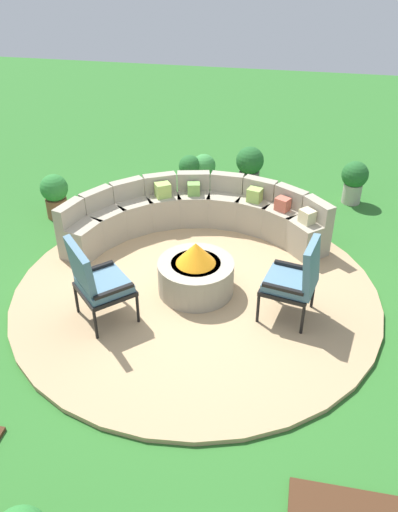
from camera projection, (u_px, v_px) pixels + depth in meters
name	position (u px, v px, depth m)	size (l,w,h in m)	color
ground_plane	(196.00, 294.00, 6.70)	(24.00, 24.00, 0.00)	#2D6B28
patio_circle	(196.00, 292.00, 6.69)	(4.62, 4.62, 0.06)	tan
fire_pit	(196.00, 273.00, 6.52)	(0.95, 0.95, 0.70)	#9E937F
curved_stone_bench	(195.00, 215.00, 7.69)	(3.68, 1.82, 0.76)	#9E937F
lounge_chair_front_left	(96.00, 281.00, 5.88)	(0.82, 0.85, 1.10)	black
lounge_chair_front_right	(296.00, 278.00, 5.94)	(0.68, 0.66, 1.04)	black
potted_plant_0	(250.00, 165.00, 9.13)	(0.48, 0.48, 0.75)	#605B56
potted_plant_2	(204.00, 169.00, 9.21)	(0.41, 0.41, 0.60)	#A89E8E
potted_plant_3	(55.00, 194.00, 8.22)	(0.43, 0.43, 0.72)	brown
potted_plant_4	(354.00, 180.00, 8.63)	(0.44, 0.44, 0.73)	#A89E8E
potted_plant_5	(190.00, 171.00, 9.13)	(0.38, 0.38, 0.62)	brown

